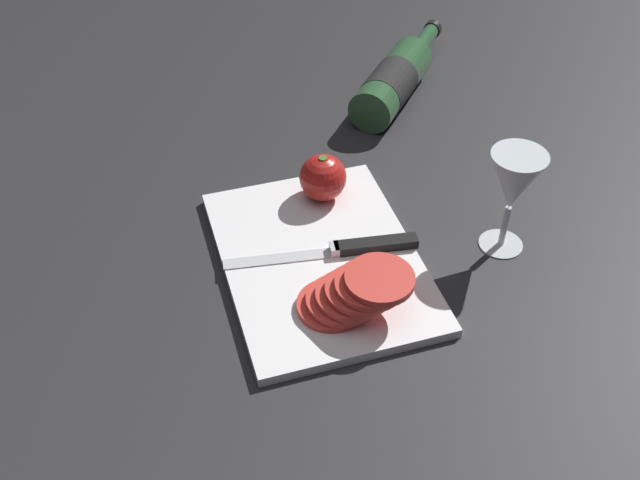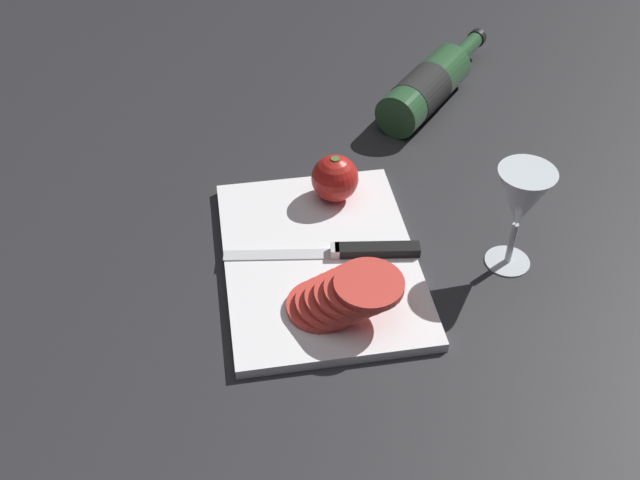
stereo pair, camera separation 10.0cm
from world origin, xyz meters
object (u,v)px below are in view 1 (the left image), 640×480
(wine_bottle, at_px, (394,80))
(whole_tomato, at_px, (323,177))
(tomato_slice_stack_near, at_px, (355,292))
(wine_glass, at_px, (514,185))
(knife, at_px, (359,247))

(wine_bottle, relative_size, whole_tomato, 4.07)
(wine_bottle, height_order, tomato_slice_stack_near, wine_bottle)
(wine_glass, distance_m, knife, 0.22)
(wine_bottle, relative_size, knife, 1.07)
(wine_bottle, height_order, whole_tomato, whole_tomato)
(wine_bottle, distance_m, wine_glass, 0.41)
(wine_glass, xyz_separation_m, tomato_slice_stack_near, (-0.07, 0.24, -0.06))
(wine_glass, height_order, tomato_slice_stack_near, wine_glass)
(whole_tomato, bearing_deg, tomato_slice_stack_near, 172.78)
(tomato_slice_stack_near, bearing_deg, whole_tomato, -7.22)
(tomato_slice_stack_near, bearing_deg, knife, -22.78)
(knife, bearing_deg, tomato_slice_stack_near, 75.08)
(wine_bottle, relative_size, tomato_slice_stack_near, 1.99)
(wine_glass, distance_m, tomato_slice_stack_near, 0.26)
(whole_tomato, bearing_deg, knife, -174.25)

